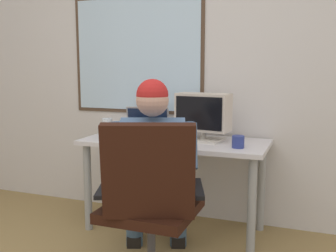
% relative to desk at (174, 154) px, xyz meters
% --- Properties ---
extents(wall_rear, '(5.90, 0.08, 2.56)m').
position_rel_desk_xyz_m(wall_rear, '(0.01, 0.37, 0.67)').
color(wall_rear, silver).
rests_on(wall_rear, ground).
extents(desk, '(1.43, 0.61, 0.73)m').
position_rel_desk_xyz_m(desk, '(0.00, 0.00, 0.00)').
color(desk, '#95999B').
rests_on(desk, ground).
extents(office_chair, '(0.69, 0.64, 1.01)m').
position_rel_desk_xyz_m(office_chair, '(0.17, -0.89, -0.04)').
color(office_chair, black).
rests_on(office_chair, ground).
extents(person_seated, '(0.68, 0.90, 1.23)m').
position_rel_desk_xyz_m(person_seated, '(0.09, -0.62, 0.02)').
color(person_seated, '#3A526A').
rests_on(person_seated, ground).
extents(crt_monitor, '(0.43, 0.28, 0.36)m').
position_rel_desk_xyz_m(crt_monitor, '(0.21, 0.05, 0.32)').
color(crt_monitor, beige).
rests_on(crt_monitor, desk).
extents(laptop, '(0.40, 0.36, 0.24)m').
position_rel_desk_xyz_m(laptop, '(-0.28, 0.08, 0.17)').
color(laptop, '#979496').
rests_on(laptop, desk).
extents(wine_glass, '(0.08, 0.08, 0.16)m').
position_rel_desk_xyz_m(wine_glass, '(-0.53, -0.11, 0.22)').
color(wine_glass, silver).
rests_on(wine_glass, desk).
extents(coffee_mug, '(0.09, 0.09, 0.09)m').
position_rel_desk_xyz_m(coffee_mug, '(0.52, -0.13, 0.15)').
color(coffee_mug, navy).
rests_on(coffee_mug, desk).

